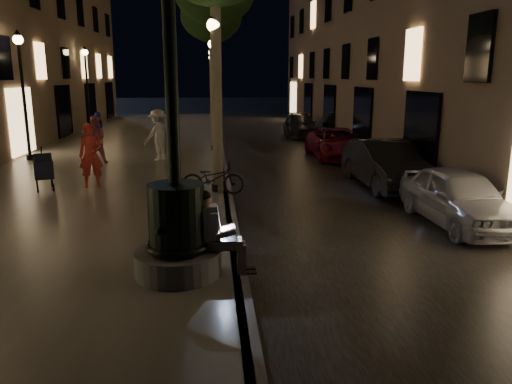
{
  "coord_description": "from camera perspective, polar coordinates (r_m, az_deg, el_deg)",
  "views": [
    {
      "loc": [
        -0.42,
        -5.71,
        3.35
      ],
      "look_at": [
        0.36,
        3.0,
        1.31
      ],
      "focal_mm": 35.0,
      "sensor_mm": 36.0,
      "label": 1
    }
  ],
  "objects": [
    {
      "name": "ground",
      "position": [
        20.99,
        -3.93,
        3.9
      ],
      "size": [
        120.0,
        120.0,
        0.0
      ],
      "primitive_type": "plane",
      "color": "black",
      "rests_on": "ground"
    },
    {
      "name": "cobble_lane",
      "position": [
        21.26,
        4.2,
        4.04
      ],
      "size": [
        6.0,
        45.0,
        0.02
      ],
      "primitive_type": "cube",
      "color": "black",
      "rests_on": "ground"
    },
    {
      "name": "promenade",
      "position": [
        21.27,
        -14.79,
        3.89
      ],
      "size": [
        8.0,
        45.0,
        0.2
      ],
      "primitive_type": "cube",
      "color": "#625E56",
      "rests_on": "ground"
    },
    {
      "name": "curb_strip",
      "position": [
        20.97,
        -3.93,
        4.17
      ],
      "size": [
        0.25,
        45.0,
        0.2
      ],
      "primitive_type": "cube",
      "color": "#59595B",
      "rests_on": "ground"
    },
    {
      "name": "fountain_lamppost",
      "position": [
        8.03,
        -9.09,
        -2.52
      ],
      "size": [
        1.4,
        1.4,
        5.21
      ],
      "color": "#59595B",
      "rests_on": "promenade"
    },
    {
      "name": "seated_man_laptop",
      "position": [
        8.09,
        -4.67,
        -4.36
      ],
      "size": [
        1.02,
        0.35,
        1.39
      ],
      "color": "tan",
      "rests_on": "promenade"
    },
    {
      "name": "tree_third",
      "position": [
        25.86,
        -5.12,
        19.26
      ],
      "size": [
        3.0,
        3.0,
        7.2
      ],
      "color": "#6B604C",
      "rests_on": "promenade"
    },
    {
      "name": "tree_far",
      "position": [
        31.86,
        -5.01,
        18.62
      ],
      "size": [
        3.0,
        3.0,
        7.5
      ],
      "color": "#6B604C",
      "rests_on": "promenade"
    },
    {
      "name": "lamp_curb_a",
      "position": [
        13.72,
        -4.75,
        12.59
      ],
      "size": [
        0.36,
        0.36,
        4.81
      ],
      "color": "black",
      "rests_on": "promenade"
    },
    {
      "name": "lamp_curb_b",
      "position": [
        21.71,
        -4.94,
        12.77
      ],
      "size": [
        0.36,
        0.36,
        4.81
      ],
      "color": "black",
      "rests_on": "promenade"
    },
    {
      "name": "lamp_curb_c",
      "position": [
        29.71,
        -5.03,
        12.85
      ],
      "size": [
        0.36,
        0.36,
        4.81
      ],
      "color": "black",
      "rests_on": "promenade"
    },
    {
      "name": "lamp_curb_d",
      "position": [
        37.71,
        -5.08,
        12.9
      ],
      "size": [
        0.36,
        0.36,
        4.81
      ],
      "color": "black",
      "rests_on": "promenade"
    },
    {
      "name": "lamp_left_b",
      "position": [
        20.91,
        -25.18,
        11.59
      ],
      "size": [
        0.36,
        0.36,
        4.81
      ],
      "color": "black",
      "rests_on": "promenade"
    },
    {
      "name": "lamp_left_c",
      "position": [
        30.52,
        -18.79,
        12.23
      ],
      "size": [
        0.36,
        0.36,
        4.81
      ],
      "color": "black",
      "rests_on": "promenade"
    },
    {
      "name": "stroller",
      "position": [
        15.27,
        -23.12,
        2.47
      ],
      "size": [
        0.75,
        1.19,
        1.21
      ],
      "rotation": [
        0.0,
        0.0,
        0.34
      ],
      "color": "black",
      "rests_on": "promenade"
    },
    {
      "name": "car_front",
      "position": [
        12.31,
        22.19,
        -0.52
      ],
      "size": [
        1.66,
        3.89,
        1.31
      ],
      "primitive_type": "imported",
      "rotation": [
        0.0,
        0.0,
        0.03
      ],
      "color": "#A0A1A8",
      "rests_on": "ground"
    },
    {
      "name": "car_second",
      "position": [
        15.76,
        14.57,
        3.08
      ],
      "size": [
        1.66,
        4.41,
        1.44
      ],
      "primitive_type": "imported",
      "rotation": [
        0.0,
        0.0,
        0.03
      ],
      "color": "black",
      "rests_on": "ground"
    },
    {
      "name": "car_third",
      "position": [
        21.04,
        9.3,
        5.5
      ],
      "size": [
        2.1,
        4.5,
        1.25
      ],
      "primitive_type": "imported",
      "rotation": [
        0.0,
        0.0,
        -0.01
      ],
      "color": "maroon",
      "rests_on": "ground"
    },
    {
      "name": "car_rear",
      "position": [
        28.6,
        5.04,
        7.6
      ],
      "size": [
        2.08,
        4.42,
        1.25
      ],
      "primitive_type": "imported",
      "rotation": [
        0.0,
        0.0,
        -0.08
      ],
      "color": "#2C2D31",
      "rests_on": "ground"
    },
    {
      "name": "pedestrian_red",
      "position": [
        15.15,
        -18.34,
        4.0
      ],
      "size": [
        0.77,
        0.6,
        1.85
      ],
      "primitive_type": "imported",
      "rotation": [
        0.0,
        0.0,
        0.26
      ],
      "color": "#B82F24",
      "rests_on": "promenade"
    },
    {
      "name": "pedestrian_pink",
      "position": [
        19.22,
        -17.92,
        5.69
      ],
      "size": [
        1.01,
        0.89,
        1.75
      ],
      "primitive_type": "imported",
      "rotation": [
        0.0,
        0.0,
        3.45
      ],
      "color": "#C16679",
      "rests_on": "promenade"
    },
    {
      "name": "pedestrian_white",
      "position": [
        19.44,
        -11.08,
        6.42
      ],
      "size": [
        1.41,
        1.36,
        1.93
      ],
      "primitive_type": "imported",
      "rotation": [
        0.0,
        0.0,
        3.86
      ],
      "color": "silver",
      "rests_on": "promenade"
    },
    {
      "name": "pedestrian_blue",
      "position": [
        22.66,
        -17.53,
        6.65
      ],
      "size": [
        0.82,
        1.06,
        1.67
      ],
      "primitive_type": "imported",
      "rotation": [
        0.0,
        0.0,
        5.2
      ],
      "color": "navy",
      "rests_on": "promenade"
    },
    {
      "name": "bicycle",
      "position": [
        13.59,
        -4.95,
        1.57
      ],
      "size": [
        1.74,
        0.75,
        0.89
      ],
      "primitive_type": "imported",
      "rotation": [
        0.0,
        0.0,
        1.48
      ],
      "color": "black",
      "rests_on": "promenade"
    }
  ]
}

